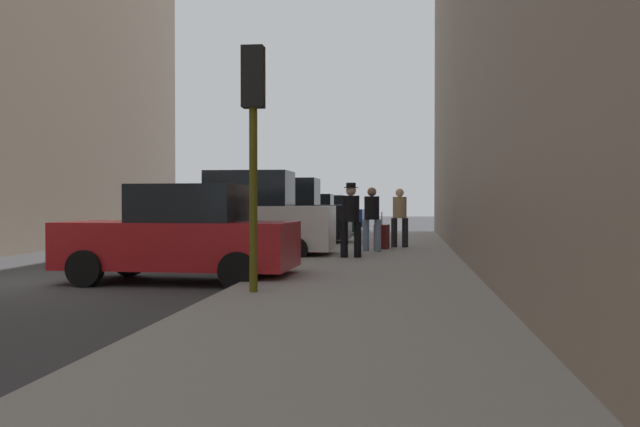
{
  "coord_description": "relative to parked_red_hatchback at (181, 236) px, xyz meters",
  "views": [
    {
      "loc": [
        6.72,
        -12.32,
        1.47
      ],
      "look_at": [
        4.86,
        3.13,
        1.22
      ],
      "focal_mm": 40.0,
      "sensor_mm": 36.0,
      "label": 1
    }
  ],
  "objects": [
    {
      "name": "ground_plane",
      "position": [
        -2.65,
        -0.27,
        -0.85
      ],
      "size": [
        120.0,
        120.0,
        0.0
      ],
      "primitive_type": "plane",
      "color": "#38383A"
    },
    {
      "name": "parked_blue_sedan",
      "position": [
        0.0,
        22.02,
        0.0
      ],
      "size": [
        4.23,
        2.11,
        1.79
      ],
      "color": "navy",
      "rests_on": "ground_plane"
    },
    {
      "name": "parked_red_hatchback",
      "position": [
        0.0,
        0.0,
        0.0
      ],
      "size": [
        4.27,
        2.19,
        1.79
      ],
      "color": "#B2191E",
      "rests_on": "ground_plane"
    },
    {
      "name": "pedestrian_in_tan_coat",
      "position": [
        3.9,
        8.28,
        0.26
      ],
      "size": [
        0.52,
        0.46,
        1.71
      ],
      "color": "black",
      "rests_on": "sidewalk"
    },
    {
      "name": "traffic_light",
      "position": [
        1.85,
        -2.34,
        1.91
      ],
      "size": [
        0.32,
        0.32,
        3.6
      ],
      "color": "#514C0F",
      "rests_on": "sidewalk"
    },
    {
      "name": "rolling_suitcase",
      "position": [
        3.41,
        7.52,
        -0.36
      ],
      "size": [
        0.43,
        0.6,
        1.04
      ],
      "color": "#591414",
      "rests_on": "sidewalk"
    },
    {
      "name": "pedestrian_with_fedora",
      "position": [
        2.78,
        4.28,
        0.29
      ],
      "size": [
        0.51,
        0.43,
        1.78
      ],
      "color": "black",
      "rests_on": "sidewalk"
    },
    {
      "name": "parked_black_suv",
      "position": [
        -0.0,
        10.65,
        0.18
      ],
      "size": [
        4.62,
        2.09,
        2.25
      ],
      "color": "black",
      "rests_on": "ground_plane"
    },
    {
      "name": "pedestrian_in_jeans",
      "position": [
        3.18,
        6.44,
        0.26
      ],
      "size": [
        0.52,
        0.44,
        1.71
      ],
      "color": "#728CB2",
      "rests_on": "sidewalk"
    },
    {
      "name": "parked_dark_green_sedan",
      "position": [
        0.0,
        16.26,
        0.0
      ],
      "size": [
        4.22,
        2.1,
        1.79
      ],
      "color": "#193828",
      "rests_on": "ground_plane"
    },
    {
      "name": "fire_hydrant",
      "position": [
        1.8,
        5.43,
        -0.35
      ],
      "size": [
        0.42,
        0.22,
        0.7
      ],
      "color": "red",
      "rests_on": "sidewalk"
    },
    {
      "name": "parked_white_van",
      "position": [
        -0.0,
        5.12,
        0.18
      ],
      "size": [
        4.6,
        2.06,
        2.25
      ],
      "color": "silver",
      "rests_on": "ground_plane"
    },
    {
      "name": "sidewalk",
      "position": [
        3.35,
        -0.27,
        -0.77
      ],
      "size": [
        4.0,
        40.0,
        0.15
      ],
      "primitive_type": "cube",
      "color": "gray",
      "rests_on": "ground_plane"
    }
  ]
}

